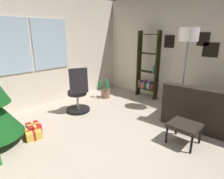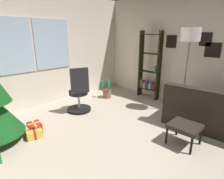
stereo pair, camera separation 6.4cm
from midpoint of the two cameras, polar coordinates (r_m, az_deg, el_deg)
The scene contains 11 objects.
ground_plane at distance 3.19m, azimuth 7.42°, elevation -17.97°, with size 4.77×5.69×0.10m, color #BDAC99.
wall_back_with_windows at distance 4.90m, azimuth -20.82°, elevation 11.56°, with size 4.77×0.12×2.77m.
wall_right_with_frames at distance 4.83m, azimuth 26.01°, elevation 10.81°, with size 0.12×5.69×2.77m.
couch at distance 4.14m, azimuth 30.90°, elevation -6.45°, with size 1.74×1.85×0.84m.
footstool at distance 3.27m, azimuth 21.32°, elevation -10.83°, with size 0.44×0.47×0.36m.
gift_box_red at distance 3.75m, azimuth -23.86°, elevation -11.16°, with size 0.25×0.29×0.19m.
gift_box_gold at distance 3.62m, azimuth -24.05°, elevation -12.57°, with size 0.31×0.33×0.16m.
office_chair at distance 4.27m, azimuth -11.09°, elevation -1.79°, with size 0.56×0.58×1.07m.
bookshelf at distance 5.22m, azimuth 10.80°, elevation 6.12°, with size 0.18×0.64×1.86m.
floor_lamp at distance 4.30m, azimuth 22.48°, elevation 14.30°, with size 0.41×0.41×1.90m.
potted_plant at distance 5.19m, azimuth -2.52°, elevation -0.23°, with size 0.35×0.37×0.58m.
Camera 1 is at (-2.16, -1.48, 1.78)m, focal length 29.01 mm.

